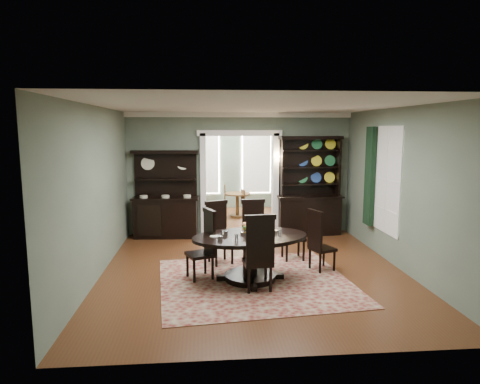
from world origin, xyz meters
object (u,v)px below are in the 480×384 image
object	(u,v)px
dining_table	(250,249)
parlor_table	(237,201)
welsh_dresser	(310,199)
sideboard	(166,207)

from	to	relation	value
dining_table	parlor_table	distance (m)	5.38
dining_table	parlor_table	size ratio (longest dim) A/B	2.83
dining_table	welsh_dresser	bearing A→B (deg)	50.36
parlor_table	welsh_dresser	bearing A→B (deg)	-53.63
dining_table	sideboard	bearing A→B (deg)	108.49
dining_table	sideboard	xyz separation A→B (m)	(-1.70, 3.19, 0.18)
welsh_dresser	parlor_table	distance (m)	2.77
parlor_table	dining_table	bearing A→B (deg)	-92.23
sideboard	welsh_dresser	world-z (taller)	welsh_dresser
welsh_dresser	dining_table	bearing A→B (deg)	-126.03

